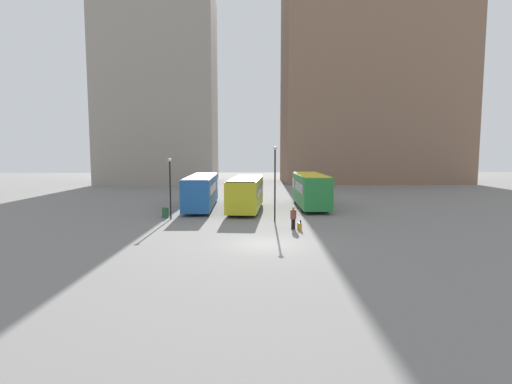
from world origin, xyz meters
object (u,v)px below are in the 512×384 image
Objects in this scene: suitcase at (300,227)px; lamp_post_1 at (275,178)px; bus_1 at (246,193)px; lamp_post_0 at (170,183)px; trash_bin at (165,213)px; traveler at (293,216)px; bus_0 at (202,190)px; bus_2 at (311,190)px.

lamp_post_1 is at bearing 0.92° from suitcase.
suitcase is (3.61, -9.26, -1.38)m from bus_1.
lamp_post_0 is 2.64m from trash_bin.
lamp_post_1 reaches higher than suitcase.
bus_1 is at bearing 0.27° from suitcase.
lamp_post_0 reaches higher than traveler.
bus_0 reaches higher than bus_1.
bus_2 is 5.88× the size of traveler.
bus_1 is 7.71m from trash_bin.
trash_bin is (-6.63, -3.75, -1.22)m from bus_1.
traveler reaches higher than trash_bin.
lamp_post_1 is (6.43, -7.82, 1.71)m from bus_0.
lamp_post_1 is at bearing -9.27° from lamp_post_0.
bus_0 is 6.99× the size of traveler.
bus_1 is 10.04m from suitcase.
traveler is 0.87m from suitcase.
bus_1 is 11.13× the size of trash_bin.
bus_2 is 12.89× the size of suitcase.
bus_0 is at bearing 13.66° from suitcase.
lamp_post_0 reaches higher than bus_0.
bus_0 is at bearing 129.44° from lamp_post_1.
bus_0 reaches higher than trash_bin.
bus_2 is 1.94× the size of lamp_post_0.
bus_1 is 9.52m from traveler.
traveler is 2.19× the size of suitcase.
bus_2 is at bearing -67.89° from bus_1.
trash_bin is at bearing 40.68° from suitcase.
bus_2 is 11.14m from traveler.
traveler is 4.17m from lamp_post_1.
bus_1 is 6.50m from bus_2.
bus_2 is 8.68m from lamp_post_1.
bus_0 is 10.27m from lamp_post_1.
lamp_post_0 is (-9.29, 4.56, 1.97)m from traveler.
suitcase is 11.63m from trash_bin.
bus_2 is 1.63× the size of lamp_post_1.
lamp_post_0 is at bearing 117.80° from bus_2.
lamp_post_0 reaches higher than bus_2.
suitcase is at bearing -145.12° from bus_0.
traveler is 1.90× the size of trash_bin.
bus_1 is at bearing 110.89° from lamp_post_1.
lamp_post_0 is at bearing 164.39° from bus_0.
traveler is at bearing 28.94° from suitcase.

